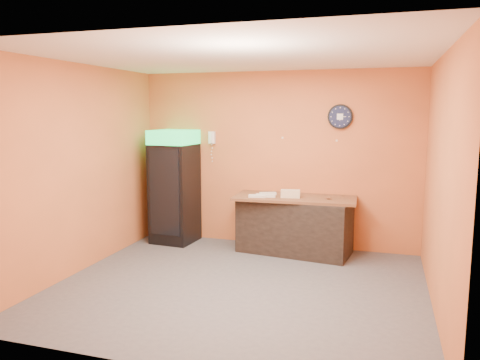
% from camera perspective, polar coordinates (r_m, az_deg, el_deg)
% --- Properties ---
extents(floor, '(4.50, 4.50, 0.00)m').
position_cam_1_polar(floor, '(5.99, -0.10, -12.82)').
color(floor, '#47474C').
rests_on(floor, ground).
extents(back_wall, '(4.50, 0.02, 2.80)m').
position_cam_1_polar(back_wall, '(7.56, 4.44, 2.52)').
color(back_wall, '#D4713C').
rests_on(back_wall, floor).
extents(left_wall, '(0.02, 4.00, 2.80)m').
position_cam_1_polar(left_wall, '(6.66, -18.91, 1.32)').
color(left_wall, '#D4713C').
rests_on(left_wall, floor).
extents(right_wall, '(0.02, 4.00, 2.80)m').
position_cam_1_polar(right_wall, '(5.42, 23.26, -0.43)').
color(right_wall, '#D4713C').
rests_on(right_wall, floor).
extents(ceiling, '(4.50, 4.00, 0.02)m').
position_cam_1_polar(ceiling, '(5.62, -0.11, 14.85)').
color(ceiling, white).
rests_on(ceiling, back_wall).
extents(beverage_cooler, '(0.70, 0.71, 1.87)m').
position_cam_1_polar(beverage_cooler, '(7.79, -8.08, -0.99)').
color(beverage_cooler, black).
rests_on(beverage_cooler, floor).
extents(prep_counter, '(1.76, 0.95, 0.84)m').
position_cam_1_polar(prep_counter, '(7.29, 6.67, -5.56)').
color(prep_counter, black).
rests_on(prep_counter, floor).
extents(wall_clock, '(0.38, 0.06, 0.38)m').
position_cam_1_polar(wall_clock, '(7.33, 12.11, 7.56)').
color(wall_clock, black).
rests_on(wall_clock, back_wall).
extents(wall_phone, '(0.11, 0.10, 0.20)m').
position_cam_1_polar(wall_phone, '(7.79, -3.46, 5.18)').
color(wall_phone, white).
rests_on(wall_phone, back_wall).
extents(butcher_paper, '(1.87, 0.89, 0.04)m').
position_cam_1_polar(butcher_paper, '(7.19, 6.73, -2.16)').
color(butcher_paper, brown).
rests_on(butcher_paper, prep_counter).
extents(sub_roll_stack, '(0.30, 0.14, 0.12)m').
position_cam_1_polar(sub_roll_stack, '(7.07, 6.16, -1.68)').
color(sub_roll_stack, beige).
rests_on(sub_roll_stack, butcher_paper).
extents(wrapped_sandwich_left, '(0.27, 0.15, 0.04)m').
position_cam_1_polar(wrapped_sandwich_left, '(7.08, 2.10, -1.97)').
color(wrapped_sandwich_left, silver).
rests_on(wrapped_sandwich_left, butcher_paper).
extents(wrapped_sandwich_mid, '(0.31, 0.17, 0.04)m').
position_cam_1_polar(wrapped_sandwich_mid, '(7.11, 3.16, -1.90)').
color(wrapped_sandwich_mid, silver).
rests_on(wrapped_sandwich_mid, butcher_paper).
extents(wrapped_sandwich_right, '(0.28, 0.19, 0.04)m').
position_cam_1_polar(wrapped_sandwich_right, '(7.30, 3.41, -1.67)').
color(wrapped_sandwich_right, silver).
rests_on(wrapped_sandwich_right, butcher_paper).
extents(kitchen_tool, '(0.06, 0.06, 0.06)m').
position_cam_1_polar(kitchen_tool, '(7.33, 6.23, -1.57)').
color(kitchen_tool, silver).
rests_on(kitchen_tool, butcher_paper).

